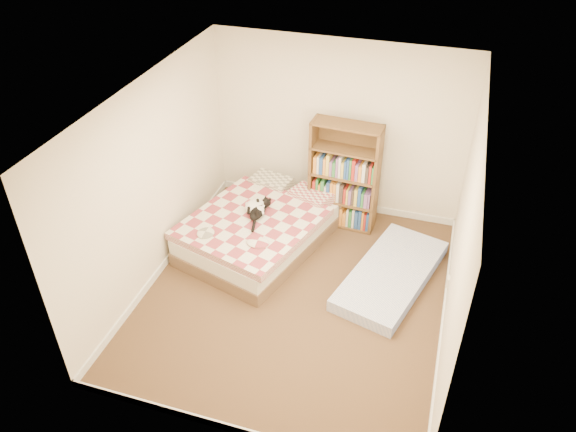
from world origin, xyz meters
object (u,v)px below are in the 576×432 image
(bed, at_px, (260,228))
(floor_mattress, at_px, (391,275))
(bookshelf, at_px, (344,188))
(white_dog, at_px, (256,207))
(black_cat, at_px, (259,210))

(bed, bearing_deg, floor_mattress, 8.80)
(bed, height_order, bookshelf, bookshelf)
(bookshelf, distance_m, floor_mattress, 1.44)
(bookshelf, distance_m, white_dog, 1.27)
(bookshelf, bearing_deg, black_cat, -134.95)
(floor_mattress, bearing_deg, bookshelf, 145.09)
(bookshelf, xyz_separation_m, white_dog, (-1.00, -0.78, -0.01))
(bed, height_order, white_dog, white_dog)
(bed, height_order, floor_mattress, bed)
(bookshelf, bearing_deg, bed, -135.76)
(floor_mattress, distance_m, white_dog, 1.94)
(floor_mattress, xyz_separation_m, black_cat, (-1.81, 0.22, 0.47))
(black_cat, bearing_deg, floor_mattress, 5.44)
(floor_mattress, bearing_deg, bed, -172.18)
(black_cat, bearing_deg, white_dog, 156.62)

